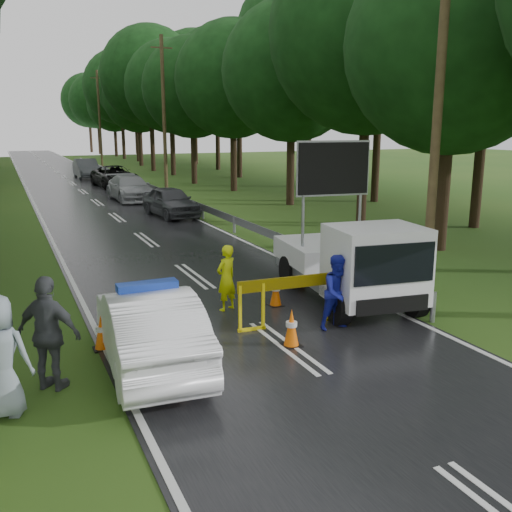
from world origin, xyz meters
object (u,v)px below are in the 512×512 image
officer (226,278)px  queue_car_third (115,176)px  queue_car_second (130,188)px  queue_car_fourth (86,168)px  barrier (297,288)px  work_truck (352,262)px  police_sedan (149,328)px  queue_car_first (171,202)px  civilian (338,292)px

officer → queue_car_third: bearing=-121.2°
queue_car_second → queue_car_fourth: queue_car_fourth is taller
barrier → queue_car_third: (1.82, 31.38, -0.10)m
work_truck → queue_car_third: (-0.20, 30.47, -0.30)m
police_sedan → queue_car_fourth: (4.45, 40.53, 0.07)m
queue_car_first → queue_car_fourth: bearing=85.5°
police_sedan → barrier: police_sedan is taller
queue_car_first → queue_car_third: size_ratio=0.78×
civilian → queue_car_first: 16.94m
barrier → queue_car_first: bearing=87.0°
officer → queue_car_first: 14.99m
work_truck → barrier: bearing=-148.6°
civilian → queue_car_fourth: size_ratio=0.34×
queue_car_first → civilian: bearing=-99.9°
work_truck → queue_car_third: 30.47m
queue_car_fourth → queue_car_first: bearing=-88.9°
work_truck → queue_car_third: work_truck is taller
civilian → queue_car_third: 31.95m
barrier → queue_car_first: size_ratio=0.65×
officer → queue_car_second: officer is taller
officer → queue_car_third: officer is taller
queue_car_fourth → police_sedan: bearing=-97.1°
police_sedan → barrier: bearing=-163.1°
queue_car_first → queue_car_third: queue_car_third is taller
work_truck → queue_car_fourth: bearing=98.7°
queue_car_second → civilian: bearing=-93.6°
work_truck → barrier: size_ratio=1.87×
queue_car_fourth → officer: bearing=-93.9°
police_sedan → civilian: civilian is taller
civilian → queue_car_first: (1.03, 16.91, -0.10)m
queue_car_fourth → queue_car_third: bearing=-85.0°
queue_car_third → queue_car_first: bearing=-94.6°
work_truck → queue_car_second: 22.33m
police_sedan → queue_car_third: size_ratio=0.82×
police_sedan → civilian: (4.20, 0.26, 0.10)m
work_truck → queue_car_third: size_ratio=0.94×
officer → work_truck: bearing=141.1°
civilian → barrier: bearing=138.5°
work_truck → queue_car_first: size_ratio=1.21×
police_sedan → queue_car_first: (5.23, 17.17, -0.00)m
barrier → queue_car_third: size_ratio=0.50×
civilian → queue_car_third: size_ratio=0.30×
barrier → civilian: size_ratio=1.66×
officer → queue_car_third: size_ratio=0.29×
officer → queue_car_second: (2.25, 21.60, -0.07)m
queue_car_first → queue_car_fourth: 23.38m
officer → queue_car_fourth: bearing=-118.7°
queue_car_third → barrier: bearing=-97.6°
civilian → queue_car_third: (1.10, 31.93, -0.07)m
officer → queue_car_first: size_ratio=0.38×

